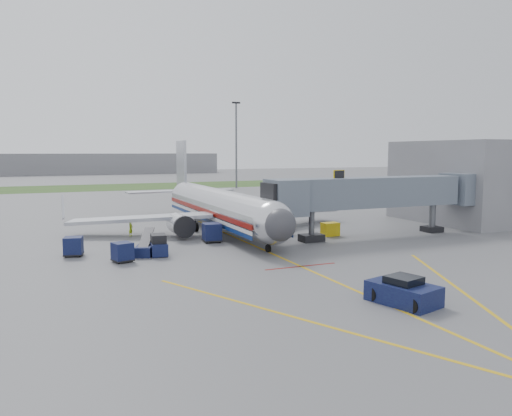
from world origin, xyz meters
name	(u,v)px	position (x,y,z in m)	size (l,w,h in m)	color
ground	(278,256)	(0.00, 0.00, 0.00)	(400.00, 400.00, 0.00)	#565659
grass_strip	(121,187)	(0.00, 90.00, 0.01)	(300.00, 25.00, 0.01)	#2D4C1E
apron_markings	(324,277)	(0.00, -7.40, 0.00)	(21.52, 50.00, 0.01)	gold
airliner	(219,207)	(0.00, 15.25, 2.65)	(32.10, 35.67, 10.25)	silver
jet_bridge	(371,193)	(12.86, 5.00, 4.47)	(25.30, 4.00, 6.90)	slate
terminal	(461,182)	(30.00, 10.00, 5.00)	(10.00, 16.00, 10.00)	slate
light_mast_right	(236,143)	(25.00, 75.00, 10.78)	(2.00, 0.44, 20.40)	#595B60
distant_terminal	(64,164)	(-10.00, 170.00, 4.00)	(120.00, 14.00, 8.00)	slate
pushback_tug	(403,292)	(0.95, -14.55, 0.67)	(3.26, 4.32, 1.60)	#0D0C37
baggage_tug	(159,246)	(-9.04, 4.46, 0.78)	(1.58, 2.66, 1.77)	#0D0C37
baggage_cart_a	(212,233)	(-3.00, 8.49, 0.93)	(1.83, 1.83, 1.83)	#0D0C37
baggage_cart_b	(73,246)	(-15.67, 6.86, 0.82)	(1.78, 1.78, 1.61)	#0D0C37
baggage_cart_c	(122,252)	(-12.24, 2.95, 0.79)	(1.78, 1.78, 1.56)	#0D0C37
belt_loader	(146,248)	(-9.99, 5.26, 0.49)	(2.45, 4.18, 1.98)	#0D0C37
ground_power_cart	(330,229)	(9.41, 7.11, 0.68)	(1.75, 1.20, 1.38)	#DCB90C
ramp_worker	(131,229)	(-9.63, 15.16, 0.78)	(0.57, 0.37, 1.55)	#AFD919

